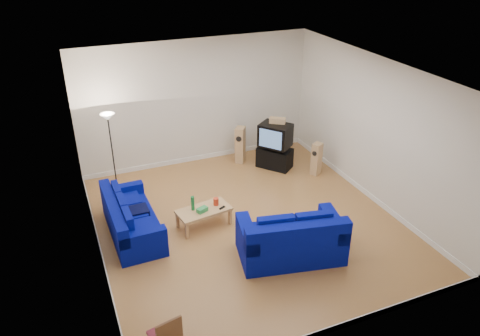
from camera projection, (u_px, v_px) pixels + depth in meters
name	position (u px, v px, depth m)	size (l,w,h in m)	color
room	(248.00, 157.00, 9.13)	(6.01, 6.51, 3.21)	brown
sofa_three_seat	(130.00, 221.00, 9.35)	(0.93, 2.08, 0.80)	#050A64
sofa_loveseat	(291.00, 241.00, 8.65)	(2.08, 1.43, 0.95)	#050A64
coffee_table	(204.00, 211.00, 9.58)	(1.16, 0.70, 0.40)	tan
bottle	(193.00, 203.00, 9.47)	(0.07, 0.07, 0.31)	#197233
tissue_box	(202.00, 210.00, 9.46)	(0.22, 0.12, 0.09)	green
red_canister	(216.00, 202.00, 9.68)	(0.11, 0.11, 0.15)	red
remote	(222.00, 208.00, 9.59)	(0.15, 0.05, 0.02)	black
tv_stand	(275.00, 158.00, 12.00)	(0.86, 0.48, 0.52)	black
av_receiver	(276.00, 147.00, 11.83)	(0.40, 0.33, 0.09)	black
television	(275.00, 135.00, 11.66)	(0.89, 0.93, 0.58)	black
centre_speaker	(277.00, 121.00, 11.58)	(0.40, 0.16, 0.14)	tan
speaker_left	(240.00, 145.00, 12.16)	(0.35, 0.37, 0.97)	tan
speaker_right	(316.00, 159.00, 11.58)	(0.31, 0.29, 0.83)	tan
floor_lamp	(109.00, 128.00, 10.41)	(0.32, 0.32, 1.88)	black
dining_chair	(166.00, 335.00, 6.53)	(0.46, 0.46, 0.82)	brown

